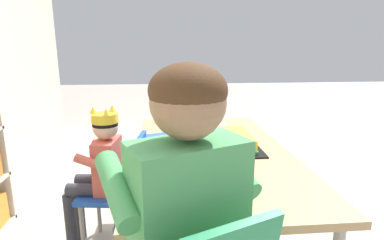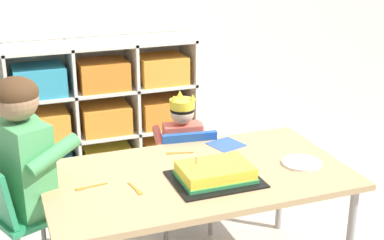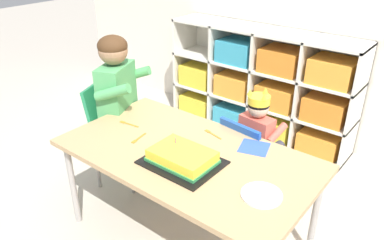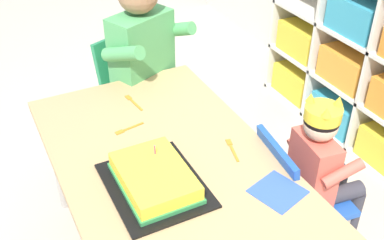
# 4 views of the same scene
# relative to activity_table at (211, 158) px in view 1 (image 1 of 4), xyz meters

# --- Properties ---
(activity_table) EXTENTS (1.40, 0.78, 0.61)m
(activity_table) POSITION_rel_activity_table_xyz_m (0.00, 0.00, 0.00)
(activity_table) COLOR tan
(activity_table) RESTS_ON ground
(classroom_chair_blue) EXTENTS (0.36, 0.37, 0.66)m
(classroom_chair_blue) POSITION_rel_activity_table_xyz_m (0.12, 0.48, -0.18)
(classroom_chair_blue) COLOR #1E4CA8
(classroom_chair_blue) RESTS_ON ground
(child_with_crown) EXTENTS (0.31, 0.32, 0.82)m
(child_with_crown) POSITION_rel_activity_table_xyz_m (0.13, 0.59, -0.05)
(child_with_crown) COLOR #D15647
(child_with_crown) RESTS_ON ground
(adult_helper_seated) EXTENTS (0.49, 0.47, 1.09)m
(adult_helper_seated) POSITION_rel_activity_table_xyz_m (-0.69, 0.20, 0.12)
(adult_helper_seated) COLOR #4C9E5B
(adult_helper_seated) RESTS_ON ground
(birthday_cake_on_tray) EXTENTS (0.39, 0.31, 0.11)m
(birthday_cake_on_tray) POSITION_rel_activity_table_xyz_m (0.05, -0.10, 0.08)
(birthday_cake_on_tray) COLOR black
(birthday_cake_on_tray) RESTS_ON activity_table
(paper_plate_stack) EXTENTS (0.19, 0.19, 0.01)m
(paper_plate_stack) POSITION_rel_activity_table_xyz_m (0.51, -0.08, 0.05)
(paper_plate_stack) COLOR white
(paper_plate_stack) RESTS_ON activity_table
(paper_napkin_square) EXTENTS (0.19, 0.19, 0.00)m
(paper_napkin_square) POSITION_rel_activity_table_xyz_m (0.27, 0.27, 0.05)
(paper_napkin_square) COLOR #3356B7
(paper_napkin_square) RESTS_ON activity_table
(fork_at_table_front_edge) EXTENTS (0.14, 0.03, 0.00)m
(fork_at_table_front_edge) POSITION_rel_activity_table_xyz_m (-0.49, 0.03, 0.05)
(fork_at_table_front_edge) COLOR orange
(fork_at_table_front_edge) RESTS_ON activity_table
(fork_by_napkin) EXTENTS (0.04, 0.13, 0.00)m
(fork_by_napkin) POSITION_rel_activity_table_xyz_m (-0.31, -0.06, 0.05)
(fork_by_napkin) COLOR orange
(fork_by_napkin) RESTS_ON activity_table
(fork_beside_plate_stack) EXTENTS (0.14, 0.05, 0.00)m
(fork_beside_plate_stack) POSITION_rel_activity_table_xyz_m (-0.01, 0.25, 0.05)
(fork_beside_plate_stack) COLOR orange
(fork_beside_plate_stack) RESTS_ON activity_table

